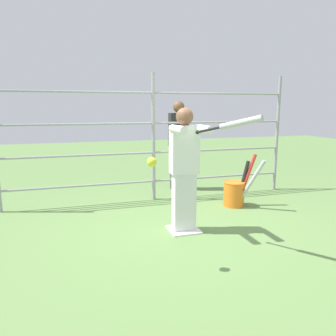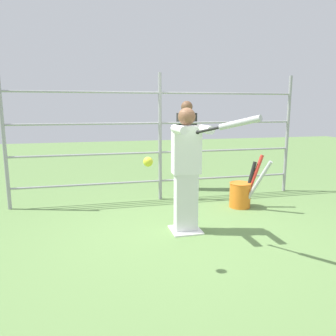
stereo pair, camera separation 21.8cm
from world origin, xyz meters
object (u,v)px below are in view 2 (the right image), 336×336
(bystander_behind_fence, at_px, (186,144))
(softball_in_flight, at_px, (148,162))
(baseball_bat_swinging, at_px, (234,124))
(batter, at_px, (187,166))
(bat_bucket, at_px, (242,193))

(bystander_behind_fence, bearing_deg, softball_in_flight, 66.78)
(baseball_bat_swinging, height_order, bystander_behind_fence, bystander_behind_fence)
(softball_in_flight, height_order, bystander_behind_fence, bystander_behind_fence)
(batter, bearing_deg, bat_bucket, -146.32)
(batter, bearing_deg, softball_in_flight, 53.85)
(batter, distance_m, bat_bucket, 1.60)
(baseball_bat_swinging, relative_size, bat_bucket, 0.83)
(bat_bucket, bearing_deg, batter, 33.68)
(softball_in_flight, bearing_deg, bystander_behind_fence, -113.22)
(batter, relative_size, baseball_bat_swinging, 2.25)
(softball_in_flight, xyz_separation_m, bat_bucket, (-1.89, -1.73, -0.88))
(softball_in_flight, height_order, bat_bucket, softball_in_flight)
(baseball_bat_swinging, height_order, softball_in_flight, baseball_bat_swinging)
(baseball_bat_swinging, xyz_separation_m, bystander_behind_fence, (-0.41, -3.04, -0.56))
(baseball_bat_swinging, xyz_separation_m, softball_in_flight, (0.93, 0.08, -0.35))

